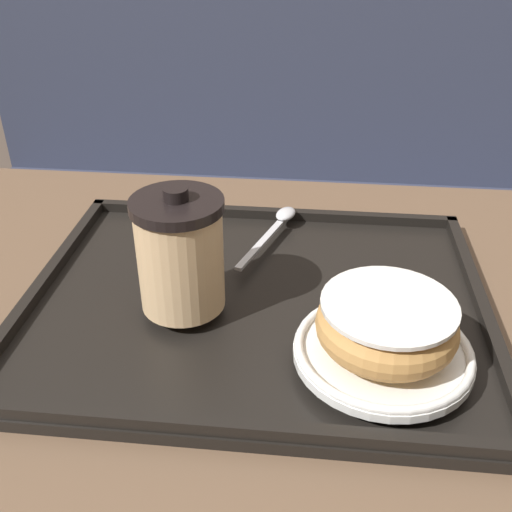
# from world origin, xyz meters

# --- Properties ---
(booth_bench) EXTENTS (1.68, 0.44, 1.00)m
(booth_bench) POSITION_xyz_m (0.08, 0.87, 0.32)
(booth_bench) COLOR #33384C
(booth_bench) RESTS_ON ground_plane
(cafe_table) EXTENTS (0.82, 0.66, 0.74)m
(cafe_table) POSITION_xyz_m (0.00, 0.00, 0.56)
(cafe_table) COLOR brown
(cafe_table) RESTS_ON ground_plane
(serving_tray) EXTENTS (0.47, 0.37, 0.02)m
(serving_tray) POSITION_xyz_m (0.03, 0.00, 0.74)
(serving_tray) COLOR black
(serving_tray) RESTS_ON cafe_table
(coffee_cup_front) EXTENTS (0.09, 0.09, 0.13)m
(coffee_cup_front) POSITION_xyz_m (-0.04, -0.03, 0.82)
(coffee_cup_front) COLOR #E0B784
(coffee_cup_front) RESTS_ON serving_tray
(plate_with_chocolate_donut) EXTENTS (0.16, 0.16, 0.01)m
(plate_with_chocolate_donut) POSITION_xyz_m (0.15, -0.09, 0.77)
(plate_with_chocolate_donut) COLOR white
(plate_with_chocolate_donut) RESTS_ON serving_tray
(donut_chocolate_glazed) EXTENTS (0.12, 0.12, 0.04)m
(donut_chocolate_glazed) POSITION_xyz_m (0.15, -0.09, 0.80)
(donut_chocolate_glazed) COLOR tan
(donut_chocolate_glazed) RESTS_ON plate_with_chocolate_donut
(spoon) EXTENTS (0.06, 0.15, 0.01)m
(spoon) POSITION_xyz_m (0.04, 0.14, 0.76)
(spoon) COLOR silver
(spoon) RESTS_ON serving_tray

